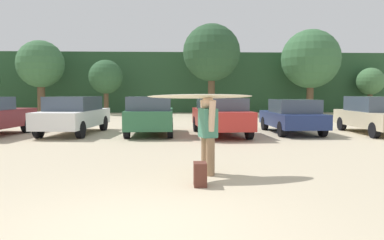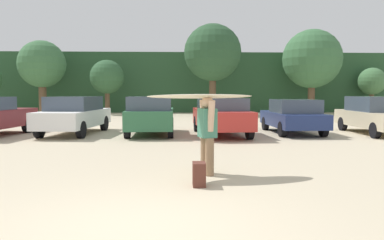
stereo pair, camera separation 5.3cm
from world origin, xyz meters
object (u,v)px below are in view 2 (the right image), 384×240
Objects in this scene: parked_car_white at (75,114)px; backpack_dropped at (199,174)px; person_adult at (207,131)px; parked_car_champagne at (377,115)px; surfboard_cream at (201,96)px; parked_car_navy at (293,116)px; parked_car_red at (221,115)px; parked_car_forest_green at (151,115)px.

parked_car_white reaches higher than backpack_dropped.
person_adult is (4.99, -8.28, 0.11)m from parked_car_white.
surfboard_cream is (-8.03, -7.75, 0.87)m from parked_car_champagne.
parked_car_navy is at bearing 63.17° from backpack_dropped.
parked_car_white reaches higher than parked_car_champagne.
surfboard_cream is (-1.33, -7.55, 0.85)m from parked_car_red.
parked_car_navy is (3.18, 0.56, -0.08)m from parked_car_red.
person_adult is at bearing 151.29° from parked_car_navy.
parked_car_white is 6.23m from parked_car_red.
parked_car_navy is 10.22m from backpack_dropped.
parked_car_forest_green is 1.70× the size of surfboard_cream.
parked_car_forest_green is at bearing 82.14° from parked_car_red.
parked_car_forest_green is at bearing 91.45° from parked_car_champagne.
person_adult is 0.75m from surfboard_cream.
parked_car_navy reaches higher than backpack_dropped.
parked_car_white is at bearing 80.61° from parked_car_forest_green.
person_adult reaches higher than parked_car_red.
parked_car_forest_green is 0.95× the size of parked_car_navy.
surfboard_cream reaches higher than parked_car_red.
parked_car_navy is at bearing -85.40° from parked_car_white.
person_adult is (1.72, -7.76, 0.13)m from parked_car_forest_green.
parked_car_forest_green is at bearing -89.75° from surfboard_cream.
parked_car_white is 12.89m from parked_car_champagne.
parked_car_champagne is 11.96m from backpack_dropped.
parked_car_champagne is (6.70, 0.20, -0.02)m from parked_car_red.
surfboard_cream is at bearing 84.49° from backpack_dropped.
backpack_dropped is (-0.10, -1.00, -1.46)m from surfboard_cream.
parked_car_champagne is at bearing -91.46° from parked_car_red.
person_adult is 0.71× the size of surfboard_cream.
parked_car_forest_green is 9.00× the size of backpack_dropped.
surfboard_cream is (-0.14, -0.03, 0.73)m from person_adult.
parked_car_champagne is at bearing -147.23° from surfboard_cream.
surfboard_cream is at bearing -5.68° from person_adult.
parked_car_red is 1.11× the size of parked_car_navy.
surfboard_cream reaches higher than parked_car_champagne.
parked_car_navy is 9.19m from person_adult.
surfboard_cream is 5.30× the size of backpack_dropped.
parked_car_red is 3.23m from parked_car_navy.
backpack_dropped is at bearing 61.06° from person_adult.
surfboard_cream is (1.58, -7.79, 0.87)m from parked_car_forest_green.
backpack_dropped is at bearing 167.32° from parked_car_red.
parked_car_white is 10.47m from backpack_dropped.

